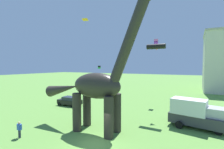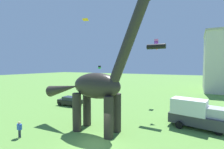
# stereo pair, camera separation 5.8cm
# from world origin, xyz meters

# --- Properties ---
(ground_plane) EXTENTS (240.00, 240.00, 0.00)m
(ground_plane) POSITION_xyz_m (0.00, 0.00, 0.00)
(ground_plane) COLOR #5B8E3D
(dinosaur_sculpture) EXTENTS (12.81, 2.71, 13.39)m
(dinosaur_sculpture) POSITION_xyz_m (-1.50, 2.57, 4.84)
(dinosaur_sculpture) COLOR #2D2823
(dinosaur_sculpture) RESTS_ON ground_plane
(parked_sedan_left) EXTENTS (4.27, 2.02, 1.55)m
(parked_sedan_left) POSITION_xyz_m (-11.65, 9.64, 0.81)
(parked_sedan_left) COLOR black
(parked_sedan_left) RESTS_ON ground_plane
(parked_box_truck) EXTENTS (5.88, 3.05, 3.20)m
(parked_box_truck) POSITION_xyz_m (7.82, 8.39, 1.65)
(parked_box_truck) COLOR #38383D
(parked_box_truck) RESTS_ON ground_plane
(person_vendor_side) EXTENTS (0.65, 0.29, 1.74)m
(person_vendor_side) POSITION_xyz_m (7.00, 12.50, 1.05)
(person_vendor_side) COLOR black
(person_vendor_side) RESTS_ON ground_plane
(person_watching_child) EXTENTS (0.59, 0.26, 1.58)m
(person_watching_child) POSITION_xyz_m (-7.13, -2.27, 0.95)
(person_watching_child) COLOR #2D3347
(person_watching_child) RESTS_ON ground_plane
(kite_high_left) EXTENTS (2.45, 2.07, 0.72)m
(kite_high_left) POSITION_xyz_m (2.97, 10.61, 9.49)
(kite_high_left) COLOR black
(kite_drifting) EXTENTS (1.54, 1.25, 1.75)m
(kite_drifting) POSITION_xyz_m (-15.70, 19.69, 17.77)
(kite_drifting) COLOR orange
(kite_apex) EXTENTS (0.65, 0.65, 0.90)m
(kite_apex) POSITION_xyz_m (1.08, 18.83, 11.38)
(kite_apex) COLOR pink
(kite_mid_right) EXTENTS (0.58, 0.58, 0.74)m
(kite_mid_right) POSITION_xyz_m (-13.51, 22.35, 6.57)
(kite_mid_right) COLOR black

